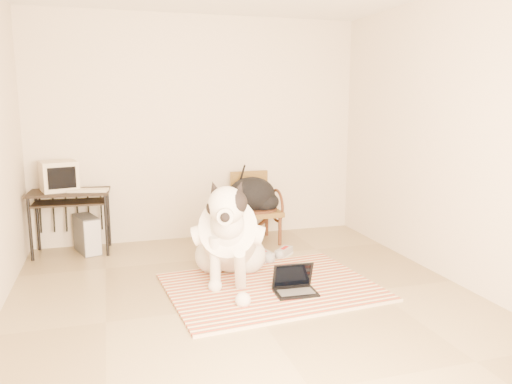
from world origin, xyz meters
name	(u,v)px	position (x,y,z in m)	size (l,w,h in m)	color
floor	(251,305)	(0.00, 0.00, 0.00)	(4.50, 4.50, 0.00)	#8E7B57
wall_back	(200,129)	(0.00, 2.25, 1.35)	(4.50, 4.50, 0.00)	beige
wall_front	(418,196)	(0.00, -2.25, 1.35)	(4.50, 4.50, 0.00)	beige
wall_right	(462,139)	(2.00, 0.00, 1.35)	(4.50, 4.50, 0.00)	beige
rug	(272,287)	(0.29, 0.31, 0.01)	(1.97, 1.57, 0.02)	#BC3B25
dog	(229,238)	(-0.03, 0.61, 0.42)	(0.76, 1.46, 1.06)	silver
laptop	(294,285)	(0.44, 0.11, 0.08)	(0.38, 0.28, 0.26)	black
computer_desk	(70,200)	(-1.52, 1.97, 0.61)	(0.88, 0.53, 0.71)	black
crt_monitor	(59,176)	(-1.62, 2.03, 0.88)	(0.45, 0.43, 0.33)	#C3B398
desk_keyboard	(88,190)	(-1.32, 1.88, 0.73)	(0.42, 0.15, 0.03)	#C3B398
pc_tower	(87,234)	(-1.36, 1.96, 0.21)	(0.32, 0.48, 0.42)	#48484A
rattan_chair	(254,207)	(0.58, 1.87, 0.42)	(0.57, 0.55, 0.84)	brown
backpack	(254,196)	(0.56, 1.80, 0.58)	(0.60, 0.47, 0.42)	black
sneaker_left	(262,256)	(0.45, 1.11, 0.05)	(0.20, 0.34, 0.11)	silver
sneaker_right	(284,253)	(0.72, 1.18, 0.04)	(0.27, 0.27, 0.10)	silver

